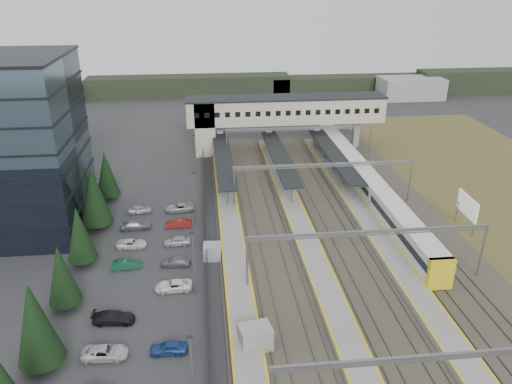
{
  "coord_description": "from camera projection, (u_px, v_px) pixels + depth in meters",
  "views": [
    {
      "loc": [
        -6.22,
        -56.15,
        33.66
      ],
      "look_at": [
        1.1,
        11.4,
        4.0
      ],
      "focal_mm": 35.0,
      "sensor_mm": 36.0,
      "label": 1
    }
  ],
  "objects": [
    {
      "name": "relay_cabin_near",
      "position": [
        255.0,
        338.0,
        48.43
      ],
      "size": [
        3.43,
        2.78,
        2.56
      ],
      "color": "gray",
      "rests_on": "ground"
    },
    {
      "name": "footbridge",
      "position": [
        272.0,
        113.0,
        101.1
      ],
      "size": [
        40.4,
        6.4,
        11.2
      ],
      "color": "#ADA889",
      "rests_on": "ground"
    },
    {
      "name": "conifer_row",
      "position": [
        72.0,
        246.0,
        57.62
      ],
      "size": [
        4.42,
        49.82,
        9.5
      ],
      "color": "black",
      "rests_on": "ground"
    },
    {
      "name": "canopies",
      "position": [
        279.0,
        156.0,
        88.97
      ],
      "size": [
        23.1,
        30.0,
        3.28
      ],
      "color": "black",
      "rests_on": "ground"
    },
    {
      "name": "lampposts",
      "position": [
        194.0,
        224.0,
        63.86
      ],
      "size": [
        0.5,
        53.25,
        8.07
      ],
      "color": "slate",
      "rests_on": "ground"
    },
    {
      "name": "relay_cabin_far",
      "position": [
        212.0,
        251.0,
        64.03
      ],
      "size": [
        2.39,
        2.04,
        2.08
      ],
      "color": "gray",
      "rests_on": "ground"
    },
    {
      "name": "fence",
      "position": [
        206.0,
        233.0,
        68.76
      ],
      "size": [
        0.08,
        90.0,
        2.0
      ],
      "color": "#26282B",
      "rests_on": "ground"
    },
    {
      "name": "gantries",
      "position": [
        344.0,
        200.0,
        66.77
      ],
      "size": [
        28.4,
        62.28,
        7.17
      ],
      "color": "slate",
      "rests_on": "ground"
    },
    {
      "name": "treeline_far",
      "position": [
        302.0,
        86.0,
        150.5
      ],
      "size": [
        170.0,
        19.0,
        7.0
      ],
      "color": "black",
      "rests_on": "ground"
    },
    {
      "name": "car_park",
      "position": [
        147.0,
        277.0,
        59.35
      ],
      "size": [
        10.6,
        44.64,
        1.3
      ],
      "color": "silver",
      "rests_on": "ground"
    },
    {
      "name": "rail_corridor",
      "position": [
        319.0,
        231.0,
        70.61
      ],
      "size": [
        34.0,
        90.0,
        0.92
      ],
      "color": "#3E392F",
      "rests_on": "ground"
    },
    {
      "name": "train",
      "position": [
        359.0,
        174.0,
        85.74
      ],
      "size": [
        3.07,
        64.12,
        3.86
      ],
      "color": "silver",
      "rests_on": "ground"
    },
    {
      "name": "billboard",
      "position": [
        467.0,
        207.0,
        70.77
      ],
      "size": [
        0.4,
        5.96,
        5.06
      ],
      "color": "slate",
      "rests_on": "ground"
    },
    {
      "name": "ground",
      "position": [
        257.0,
        255.0,
        65.25
      ],
      "size": [
        220.0,
        220.0,
        0.0
      ],
      "primitive_type": "plane",
      "color": "#2B2B2D",
      "rests_on": "ground"
    }
  ]
}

